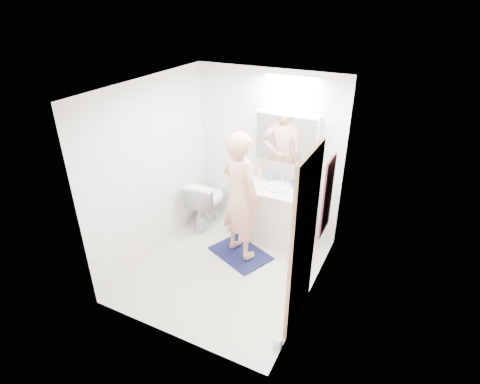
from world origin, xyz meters
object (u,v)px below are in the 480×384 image
Objects in this scene: person at (240,196)px; soap_bottle_b at (270,175)px; toilet at (208,201)px; vanity_cabinet at (275,215)px; medicine_cabinet at (287,138)px; soap_bottle_a at (260,173)px; toothbrush_cup at (293,184)px; toilet_paper_roll at (277,341)px.

person is 9.91× the size of soap_bottle_b.
toilet is 1.09m from person.
vanity_cabinet is 1.13m from medicine_cabinet.
soap_bottle_a reaches higher than vanity_cabinet.
toilet_paper_roll is at bearing -73.50° from toothbrush_cup.
person is at bearing -120.52° from toothbrush_cup.
toilet is 7.22× the size of toilet_paper_roll.
medicine_cabinet is 0.66m from toothbrush_cup.
person is at bearing -110.00° from medicine_cabinet.
medicine_cabinet reaches higher than soap_bottle_b.
person is 1.83m from toilet_paper_roll.
vanity_cabinet reaches higher than toilet_paper_roll.
vanity_cabinet is 0.53m from toothbrush_cup.
soap_bottle_b is (0.09, 0.79, -0.02)m from person.
medicine_cabinet reaches higher than toilet_paper_roll.
toilet_paper_roll is at bearing 153.52° from person.
toothbrush_cup is at bearing -173.61° from toilet.
toothbrush_cup is (0.15, -0.05, -0.64)m from medicine_cabinet.
toilet is 9.00× the size of toothbrush_cup.
soap_bottle_a is at bearing -178.89° from toothbrush_cup.
medicine_cabinet is 4.18× the size of soap_bottle_a.
medicine_cabinet is at bearing 8.24° from soap_bottle_b.
vanity_cabinet is at bearing -99.36° from medicine_cabinet.
medicine_cabinet is 1.11× the size of toilet.
vanity_cabinet is 5.06× the size of soap_bottle_b.
soap_bottle_a is 2.43m from toilet_paper_roll.
soap_bottle_b reaches higher than toilet.
person is at bearing -96.55° from soap_bottle_b.
toilet is at bearing -167.75° from toothbrush_cup.
medicine_cabinet is 0.68m from soap_bottle_a.
toilet is at bearing -8.12° from person.
toothbrush_cup is at bearing 106.50° from toilet_paper_roll.
person reaches higher than toilet.
toilet is at bearing 137.29° from toilet_paper_roll.
soap_bottle_b is at bearing -167.80° from toilet.
toilet_paper_roll is at bearing 131.43° from toilet.
soap_bottle_a is at bearing 155.31° from vanity_cabinet.
vanity_cabinet is at bearing 113.07° from toilet_paper_roll.
vanity_cabinet is 0.85m from person.
person is 0.89m from toothbrush_cup.
toilet_paper_roll is at bearing -64.66° from soap_bottle_b.
person is 0.76m from soap_bottle_a.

